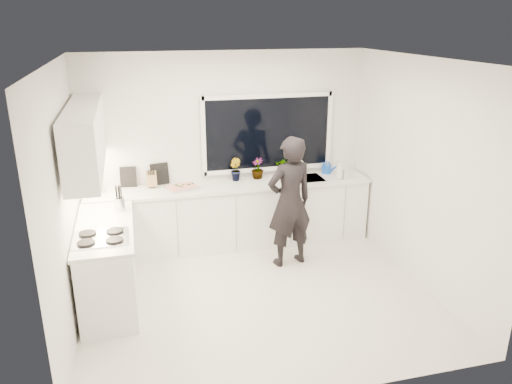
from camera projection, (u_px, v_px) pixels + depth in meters
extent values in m
cube|color=beige|center=(257.00, 296.00, 5.91)|extent=(4.00, 3.50, 0.02)
cube|color=white|center=(226.00, 149.00, 7.07)|extent=(4.00, 0.02, 2.70)
cube|color=white|center=(63.00, 203.00, 4.99)|extent=(0.02, 3.50, 2.70)
cube|color=white|center=(421.00, 174.00, 5.93)|extent=(0.02, 3.50, 2.70)
cube|color=white|center=(258.00, 59.00, 5.01)|extent=(4.00, 3.50, 0.02)
cube|color=black|center=(268.00, 133.00, 7.12)|extent=(1.80, 0.02, 1.00)
cube|color=white|center=(232.00, 216.00, 7.09)|extent=(3.92, 0.58, 0.88)
cube|color=white|center=(108.00, 265.00, 5.69)|extent=(0.58, 1.60, 0.88)
cube|color=silver|center=(231.00, 186.00, 6.93)|extent=(3.94, 0.62, 0.04)
cube|color=silver|center=(104.00, 228.00, 5.54)|extent=(0.62, 1.60, 0.04)
cube|color=white|center=(85.00, 138.00, 5.52)|extent=(0.34, 2.10, 0.70)
cube|color=silver|center=(303.00, 182.00, 7.19)|extent=(0.58, 0.42, 0.14)
cylinder|color=silver|center=(298.00, 167.00, 7.32)|extent=(0.03, 0.03, 0.22)
cube|color=black|center=(101.00, 237.00, 5.20)|extent=(0.56, 0.48, 0.03)
imported|color=black|center=(290.00, 202.00, 6.41)|extent=(0.70, 0.53, 1.73)
cube|color=#B3B4B8|center=(182.00, 188.00, 6.74)|extent=(0.48, 0.42, 0.03)
cube|color=#AA3516|center=(182.00, 186.00, 6.73)|extent=(0.44, 0.37, 0.01)
cylinder|color=blue|center=(326.00, 169.00, 7.40)|extent=(0.15, 0.15, 0.13)
cylinder|color=silver|center=(99.00, 183.00, 6.57)|extent=(0.15, 0.15, 0.26)
cube|color=#A1744B|center=(152.00, 179.00, 6.77)|extent=(0.13, 0.11, 0.22)
cylinder|color=silver|center=(120.00, 204.00, 5.96)|extent=(0.17, 0.17, 0.16)
cube|color=black|center=(128.00, 177.00, 6.78)|extent=(0.22, 0.04, 0.28)
cube|color=black|center=(160.00, 174.00, 6.88)|extent=(0.25, 0.07, 0.30)
imported|color=#26662D|center=(235.00, 170.00, 7.05)|extent=(0.19, 0.21, 0.32)
imported|color=#26662D|center=(257.00, 168.00, 7.12)|extent=(0.23, 0.23, 0.30)
imported|color=#26662D|center=(284.00, 166.00, 7.22)|extent=(0.31, 0.28, 0.30)
imported|color=#D8BF66|center=(340.00, 170.00, 7.11)|extent=(0.13, 0.13, 0.27)
imported|color=#D8BF66|center=(346.00, 172.00, 7.15)|extent=(0.10, 0.10, 0.19)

